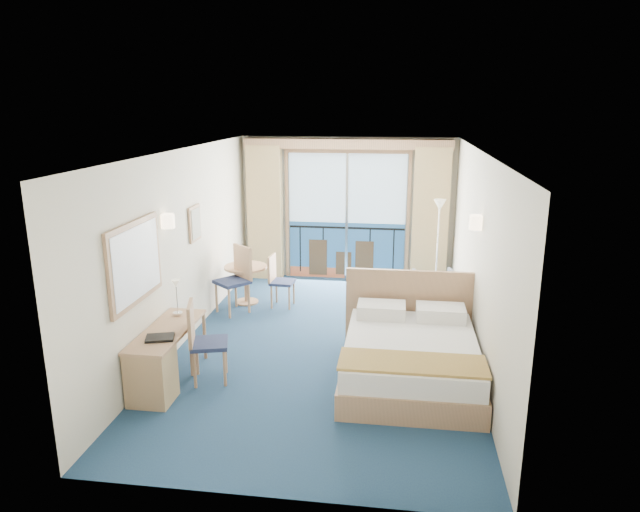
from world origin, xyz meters
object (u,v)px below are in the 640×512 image
(floor_lamp, at_px, (439,222))
(desk, at_px, (155,367))
(bed, at_px, (410,356))
(nightstand, at_px, (449,314))
(table_chair_a, at_px, (278,278))
(table_chair_b, at_px, (237,275))
(armchair, at_px, (436,290))
(desk_chair, at_px, (202,337))
(round_table, at_px, (246,275))

(floor_lamp, xyz_separation_m, desk, (-3.42, -4.34, -0.90))
(bed, xyz_separation_m, nightstand, (0.58, 1.56, -0.01))
(bed, relative_size, floor_lamp, 1.26)
(bed, xyz_separation_m, table_chair_a, (-2.15, 2.36, 0.18))
(table_chair_a, height_order, table_chair_b, table_chair_b)
(bed, distance_m, armchair, 2.69)
(desk, distance_m, desk_chair, 0.64)
(floor_lamp, bearing_deg, bed, -98.22)
(nightstand, xyz_separation_m, desk_chair, (-3.08, -1.94, 0.27))
(desk_chair, height_order, table_chair_a, desk_chair)
(armchair, bearing_deg, table_chair_a, -8.00)
(armchair, relative_size, table_chair_a, 0.78)
(armchair, distance_m, round_table, 3.19)
(armchair, bearing_deg, nightstand, 82.08)
(bed, bearing_deg, armchair, 80.11)
(desk_chair, xyz_separation_m, table_chair_a, (0.35, 2.75, -0.08))
(desk_chair, distance_m, round_table, 2.84)
(round_table, height_order, table_chair_a, table_chair_a)
(bed, relative_size, armchair, 3.10)
(round_table, height_order, table_chair_b, table_chair_b)
(desk, distance_m, table_chair_b, 2.89)
(armchair, distance_m, desk_chair, 4.25)
(nightstand, relative_size, desk, 0.41)
(armchair, bearing_deg, table_chair_b, -3.31)
(table_chair_a, bearing_deg, floor_lamp, -62.89)
(bed, height_order, table_chair_a, bed)
(armchair, bearing_deg, desk_chair, 31.49)
(desk_chair, bearing_deg, round_table, -11.00)
(bed, height_order, desk_chair, bed)
(bed, height_order, desk, bed)
(bed, bearing_deg, table_chair_b, 143.65)
(nightstand, xyz_separation_m, desk, (-3.49, -2.40, 0.08))
(floor_lamp, relative_size, desk_chair, 1.66)
(nightstand, distance_m, round_table, 3.42)
(bed, xyz_separation_m, desk, (-2.91, -0.84, 0.06))
(desk, xyz_separation_m, table_chair_b, (0.15, 2.87, 0.23))
(floor_lamp, relative_size, round_table, 2.33)
(table_chair_b, bearing_deg, nightstand, 32.10)
(bed, distance_m, nightstand, 1.66)
(nightstand, distance_m, floor_lamp, 2.17)
(armchair, xyz_separation_m, table_chair_a, (-2.61, -0.28, 0.18))
(nightstand, bearing_deg, bed, -110.46)
(table_chair_a, bearing_deg, desk_chair, 176.64)
(bed, height_order, nightstand, bed)
(round_table, xyz_separation_m, table_chair_a, (0.57, -0.08, 0.00))
(bed, bearing_deg, table_chair_a, 132.29)
(nightstand, height_order, table_chair_b, table_chair_b)
(floor_lamp, bearing_deg, round_table, -161.88)
(desk, relative_size, table_chair_a, 1.65)
(nightstand, relative_size, armchair, 0.88)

